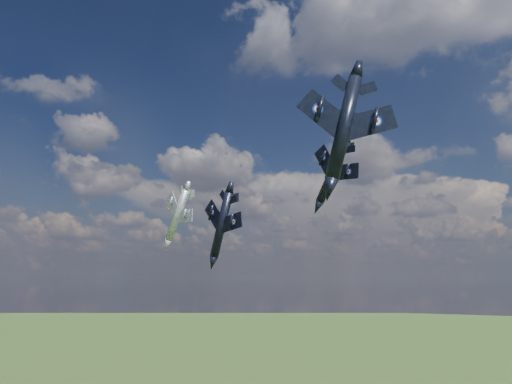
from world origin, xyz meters
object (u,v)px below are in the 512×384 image
at_px(jet_right_navy, 344,127).
at_px(jet_left_silver, 177,215).
at_px(jet_high_navy, 333,172).
at_px(jet_lead_navy, 222,225).

bearing_deg(jet_right_navy, jet_left_silver, 122.86).
bearing_deg(jet_high_navy, jet_lead_navy, -145.79).
relative_size(jet_lead_navy, jet_right_navy, 0.98).
height_order(jet_right_navy, jet_left_silver, jet_right_navy).
height_order(jet_lead_navy, jet_right_navy, jet_right_navy).
bearing_deg(jet_left_silver, jet_lead_navy, -12.32).
relative_size(jet_lead_navy, jet_high_navy, 1.04).
bearing_deg(jet_lead_navy, jet_left_silver, 168.41).
relative_size(jet_right_navy, jet_left_silver, 1.01).
xyz_separation_m(jet_high_navy, jet_left_silver, (-35.76, 8.00, -4.41)).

